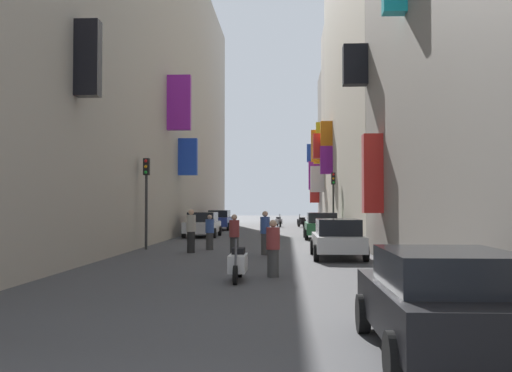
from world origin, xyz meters
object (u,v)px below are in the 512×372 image
(scooter_silver, at_px, (279,221))
(pedestrian_mid_street, at_px, (265,233))
(parked_car_black, at_px, (445,300))
(scooter_black, at_px, (302,222))
(traffic_light_near_corner, at_px, (146,187))
(parked_car_blue, at_px, (219,220))
(parked_car_silver, at_px, (203,224))
(pedestrian_near_left, at_px, (273,249))
(pedestrian_near_right, at_px, (191,231))
(parked_car_green, at_px, (321,225))
(parked_car_white, at_px, (338,238))
(pedestrian_crossing, at_px, (210,232))
(traffic_light_far_corner, at_px, (333,193))
(pedestrian_far_away, at_px, (234,236))
(scooter_white, at_px, (238,263))

(scooter_silver, bearing_deg, pedestrian_mid_street, -90.35)
(parked_car_black, height_order, scooter_silver, parked_car_black)
(scooter_black, bearing_deg, traffic_light_near_corner, -106.36)
(parked_car_blue, distance_m, traffic_light_near_corner, 20.16)
(parked_car_silver, bearing_deg, pedestrian_near_left, -76.43)
(pedestrian_near_right, bearing_deg, parked_car_black, -69.64)
(parked_car_green, xyz_separation_m, pedestrian_near_right, (-5.95, -10.07, 0.12))
(parked_car_white, bearing_deg, pedestrian_crossing, 145.48)
(pedestrian_near_right, bearing_deg, parked_car_green, 59.44)
(scooter_silver, bearing_deg, pedestrian_crossing, -95.78)
(traffic_light_far_corner, bearing_deg, pedestrian_mid_street, -105.27)
(pedestrian_far_away, bearing_deg, traffic_light_far_corner, 72.46)
(scooter_black, bearing_deg, parked_car_white, -88.86)
(parked_car_white, height_order, scooter_white, parked_car_white)
(parked_car_silver, xyz_separation_m, parked_car_black, (7.23, -28.07, -0.04))
(scooter_black, relative_size, pedestrian_crossing, 1.12)
(pedestrian_near_left, bearing_deg, traffic_light_far_corner, 81.02)
(parked_car_black, xyz_separation_m, parked_car_blue, (-7.32, 37.99, 0.05))
(traffic_light_far_corner, bearing_deg, pedestrian_crossing, -118.74)
(pedestrian_far_away, bearing_deg, scooter_black, 83.75)
(parked_car_black, bearing_deg, parked_car_white, 90.72)
(pedestrian_crossing, bearing_deg, traffic_light_far_corner, 61.26)
(pedestrian_crossing, height_order, pedestrian_near_left, pedestrian_near_left)
(parked_car_white, xyz_separation_m, traffic_light_far_corner, (1.05, 15.16, 1.98))
(parked_car_green, xyz_separation_m, scooter_silver, (-2.69, 18.27, -0.33))
(parked_car_green, height_order, scooter_silver, parked_car_green)
(parked_car_white, height_order, parked_car_blue, parked_car_blue)
(parked_car_white, distance_m, traffic_light_far_corner, 15.33)
(scooter_white, relative_size, pedestrian_crossing, 1.28)
(traffic_light_far_corner, bearing_deg, parked_car_silver, -170.67)
(scooter_black, bearing_deg, scooter_white, -94.12)
(parked_car_silver, relative_size, pedestrian_mid_street, 2.48)
(pedestrian_far_away, distance_m, traffic_light_near_corner, 6.21)
(parked_car_green, xyz_separation_m, traffic_light_far_corner, (0.94, 3.13, 1.95))
(pedestrian_crossing, distance_m, pedestrian_mid_street, 3.48)
(parked_car_green, height_order, pedestrian_crossing, pedestrian_crossing)
(parked_car_green, xyz_separation_m, parked_car_white, (-0.11, -12.04, -0.03))
(parked_car_green, relative_size, parked_car_black, 1.01)
(scooter_black, height_order, traffic_light_near_corner, traffic_light_near_corner)
(parked_car_blue, xyz_separation_m, scooter_white, (3.96, -30.47, -0.33))
(pedestrian_crossing, relative_size, traffic_light_near_corner, 0.38)
(pedestrian_crossing, bearing_deg, parked_car_blue, 95.30)
(pedestrian_crossing, height_order, pedestrian_mid_street, pedestrian_mid_street)
(traffic_light_far_corner, bearing_deg, scooter_white, -100.96)
(pedestrian_crossing, bearing_deg, parked_car_white, -34.52)
(pedestrian_near_right, bearing_deg, pedestrian_near_left, -65.72)
(parked_car_black, distance_m, parked_car_white, 14.24)
(parked_car_silver, bearing_deg, parked_car_green, -14.08)
(parked_car_green, height_order, scooter_black, parked_car_green)
(parked_car_white, distance_m, scooter_black, 29.41)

